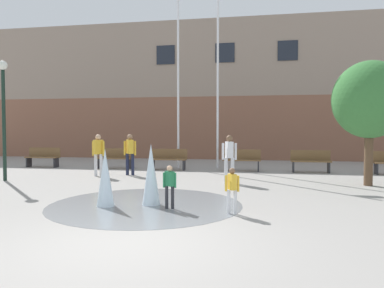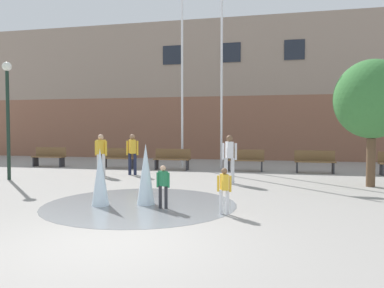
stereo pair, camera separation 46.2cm
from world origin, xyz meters
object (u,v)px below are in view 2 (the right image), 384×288
object	(u,v)px
park_bench_center	(172,159)
park_bench_far_left	(49,156)
park_bench_under_right_flagpole	(245,160)
flagpole_left	(183,68)
park_bench_under_left_flagpole	(119,158)
park_bench_near_trashcan	(315,161)
child_running	(163,183)
adult_watching	(229,155)
lamp_post_left_lane	(8,104)
street_tree_near_building	(372,100)
child_with_pink_shirt	(224,187)
adult_near_bench	(132,151)
teen_by_trashcan	(101,151)
flagpole_right	(222,62)

from	to	relation	value
park_bench_center	park_bench_far_left	bearing A→B (deg)	179.69
park_bench_under_right_flagpole	flagpole_left	size ratio (longest dim) A/B	0.18
park_bench_under_left_flagpole	park_bench_center	distance (m)	2.54
park_bench_under_left_flagpole	park_bench_under_right_flagpole	size ratio (longest dim) A/B	1.00
park_bench_under_left_flagpole	park_bench_center	size ratio (longest dim) A/B	1.00
park_bench_near_trashcan	child_running	xyz separation A→B (m)	(-4.06, -7.83, 0.10)
park_bench_under_left_flagpole	park_bench_far_left	bearing A→B (deg)	-179.15
park_bench_far_left	adult_watching	world-z (taller)	adult_watching
park_bench_under_left_flagpole	park_bench_under_right_flagpole	xyz separation A→B (m)	(5.71, 0.06, 0.00)
lamp_post_left_lane	street_tree_near_building	bearing A→B (deg)	5.25
park_bench_center	child_with_pink_shirt	world-z (taller)	child_with_pink_shirt
park_bench_under_right_flagpole	child_running	distance (m)	7.99
flagpole_left	street_tree_near_building	world-z (taller)	flagpole_left
park_bench_under_right_flagpole	adult_near_bench	bearing A→B (deg)	-151.64
adult_watching	child_with_pink_shirt	bearing A→B (deg)	165.66
lamp_post_left_lane	child_with_pink_shirt	bearing A→B (deg)	-23.99
teen_by_trashcan	lamp_post_left_lane	size ratio (longest dim) A/B	0.38
park_bench_under_right_flagpole	child_running	bearing A→B (deg)	-98.91
park_bench_near_trashcan	adult_watching	bearing A→B (deg)	-130.43
child_running	street_tree_near_building	size ratio (longest dim) A/B	0.25
teen_by_trashcan	lamp_post_left_lane	bearing A→B (deg)	161.85
teen_by_trashcan	child_running	bearing A→B (deg)	-103.08
teen_by_trashcan	child_with_pink_shirt	bearing A→B (deg)	-95.85
park_bench_far_left	lamp_post_left_lane	xyz separation A→B (m)	(1.31, -4.41, 2.20)
park_bench_under_left_flagpole	lamp_post_left_lane	world-z (taller)	lamp_post_left_lane
park_bench_far_left	park_bench_near_trashcan	distance (m)	12.07
lamp_post_left_lane	child_running	bearing A→B (deg)	-26.67
child_running	flagpole_left	size ratio (longest dim) A/B	0.11
park_bench_under_left_flagpole	child_running	world-z (taller)	child_running
teen_by_trashcan	child_running	world-z (taller)	teen_by_trashcan
park_bench_under_left_flagpole	child_with_pink_shirt	bearing A→B (deg)	-53.87
park_bench_far_left	park_bench_under_right_flagpole	xyz separation A→B (m)	(9.25, 0.11, 0.00)
park_bench_under_left_flagpole	lamp_post_left_lane	xyz separation A→B (m)	(-2.23, -4.46, 2.20)
teen_by_trashcan	child_running	xyz separation A→B (m)	(4.04, -5.11, -0.35)
park_bench_far_left	flagpole_right	xyz separation A→B (m)	(8.13, 0.98, 4.30)
park_bench_under_left_flagpole	street_tree_near_building	xyz separation A→B (m)	(9.87, -3.35, 2.23)
park_bench_under_right_flagpole	adult_watching	xyz separation A→B (m)	(-0.24, -3.65, 0.45)
flagpole_left	street_tree_near_building	size ratio (longest dim) A/B	2.21
park_bench_under_right_flagpole	adult_watching	world-z (taller)	adult_watching
adult_watching	flagpole_left	xyz separation A→B (m)	(-2.71, 4.51, 3.68)
park_bench_near_trashcan	flagpole_right	size ratio (longest dim) A/B	0.18
park_bench_under_left_flagpole	park_bench_near_trashcan	xyz separation A→B (m)	(8.53, 0.00, 0.00)
adult_near_bench	flagpole_right	distance (m)	5.84
park_bench_under_right_flagpole	street_tree_near_building	size ratio (longest dim) A/B	0.41
park_bench_center	teen_by_trashcan	world-z (taller)	teen_by_trashcan
park_bench_near_trashcan	teen_by_trashcan	xyz separation A→B (m)	(-8.10, -2.72, 0.45)
park_bench_far_left	child_running	distance (m)	11.17
flagpole_left	street_tree_near_building	bearing A→B (deg)	-31.05
child_with_pink_shirt	child_running	bearing A→B (deg)	-129.75
child_with_pink_shirt	flagpole_right	distance (m)	10.02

